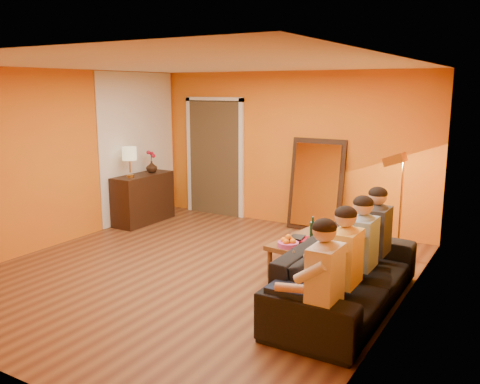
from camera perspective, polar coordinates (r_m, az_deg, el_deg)
The scene contains 27 objects.
room_shell at distance 6.61m, azimuth -3.19°, elevation 2.67°, with size 5.00×5.50×2.60m.
white_accent at distance 9.21m, azimuth -11.34°, elevation 5.01°, with size 0.02×1.90×2.58m, color white.
doorway_recess at distance 9.49m, azimuth -2.45°, elevation 3.90°, with size 1.06×0.30×2.10m, color #3F2D19.
door_jamb_left at distance 9.72m, azimuth -5.67°, elevation 4.04°, with size 0.08×0.06×2.20m, color white.
door_jamb_right at distance 9.09m, azimuth 0.15°, elevation 3.57°, with size 0.08×0.06×2.20m, color white.
door_header at distance 9.31m, azimuth -2.92°, elevation 10.36°, with size 1.22×0.06×0.08m, color white.
mirror_frame at distance 8.42m, azimuth 8.58°, elevation 0.79°, with size 0.92×0.06×1.52m, color black.
mirror_glass at distance 8.39m, azimuth 8.48°, elevation 0.74°, with size 0.78×0.02×1.36m, color white.
sideboard at distance 9.04m, azimuth -10.80°, elevation -0.72°, with size 0.44×1.18×0.85m, color black.
table_lamp at distance 8.70m, azimuth -12.28°, elevation 3.30°, with size 0.24×0.24×0.51m, color beige, non-canonical shape.
sofa at distance 5.63m, azimuth 11.90°, elevation -9.16°, with size 0.95×2.42×0.71m, color black.
coffee_table at distance 6.69m, azimuth 7.83°, elevation -6.95°, with size 0.62×1.22×0.42m, color brown, non-canonical shape.
floor_lamp at distance 7.23m, azimuth 17.59°, elevation -1.76°, with size 0.30×0.24×1.44m, color #C58D39, non-canonical shape.
dog at distance 5.18m, azimuth 6.46°, elevation -10.74°, with size 0.40×0.61×0.72m, color #A8794C, non-canonical shape.
person_far_left at distance 4.62m, azimuth 9.49°, elevation -10.40°, with size 0.70×0.44×1.22m, color silver, non-canonical shape.
person_mid_left at distance 5.10m, azimuth 11.76°, elevation -8.31°, with size 0.70×0.44×1.22m, color #F0BE50, non-canonical shape.
person_mid_right at distance 5.60m, azimuth 13.61°, elevation -6.58°, with size 0.70×0.44×1.22m, color #809FC6, non-canonical shape.
person_far_right at distance 6.11m, azimuth 15.15°, elevation -5.13°, with size 0.70×0.44×1.22m, color #2D2D31, non-canonical shape.
fruit_bowl at distance 6.24m, azimuth 5.43°, elevation -5.45°, with size 0.26×0.26×0.16m, color #CB4797, non-canonical shape.
wine_bottle at distance 6.52m, azimuth 8.15°, elevation -4.09°, with size 0.07×0.07×0.31m, color black.
tumbler at distance 6.67m, azimuth 9.24°, elevation -4.74°, with size 0.09×0.09×0.09m, color #B27F3F.
laptop at distance 6.87m, azimuth 10.41°, elevation -4.56°, with size 0.35×0.23×0.03m, color black.
book_lower at distance 6.51m, azimuth 5.73°, elevation -5.35°, with size 0.20×0.27×0.03m, color black.
book_mid at distance 6.51m, azimuth 5.85°, elevation -5.15°, with size 0.19×0.27×0.02m, color maroon.
book_upper at distance 6.49m, azimuth 5.70°, elevation -5.00°, with size 0.17×0.23×0.02m, color black.
vase at distance 9.13m, azimuth -9.89°, elevation 2.80°, with size 0.20×0.20×0.20m, color black.
flowers at distance 9.10m, azimuth -9.94°, elevation 4.13°, with size 0.17×0.17×0.39m, color maroon, non-canonical shape.
Camera 1 is at (3.63, -5.05, 2.33)m, focal length 38.00 mm.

